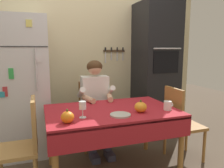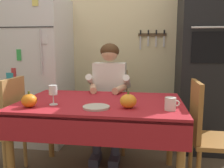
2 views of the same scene
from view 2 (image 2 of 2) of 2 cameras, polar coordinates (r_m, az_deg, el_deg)
back_wall_assembly at (r=3.27m, az=2.43°, el=10.49°), size 3.70×0.13×2.60m
refrigerator at (r=3.18m, az=-16.67°, el=2.95°), size 0.68×0.71×1.80m
wall_oven at (r=2.98m, az=21.22°, el=5.24°), size 0.60×0.64×2.10m
dining_table at (r=2.09m, az=-2.79°, el=-6.45°), size 1.40×0.90×0.74m
chair_behind_person at (r=2.89m, az=-0.13°, el=-5.08°), size 0.40×0.40×0.93m
seated_person at (r=2.66m, az=-0.74°, el=-1.33°), size 0.47×0.55×1.25m
chair_right_side at (r=2.18m, az=21.69°, el=-10.41°), size 0.40×0.40×0.93m
chair_left_side at (r=2.46m, az=-24.14°, el=-8.41°), size 0.40×0.40×0.93m
coffee_mug at (r=1.84m, az=13.74°, el=-4.58°), size 0.11×0.08×0.10m
wine_glass at (r=1.99m, az=-13.82°, el=-1.64°), size 0.07×0.07×0.16m
pumpkin_large at (r=1.86m, az=3.88°, el=-4.06°), size 0.13×0.13×0.13m
pumpkin_medium at (r=1.98m, az=-19.08°, el=-3.74°), size 0.12×0.12×0.13m
serving_tray at (r=1.86m, az=-3.78°, el=-5.51°), size 0.21×0.21×0.02m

